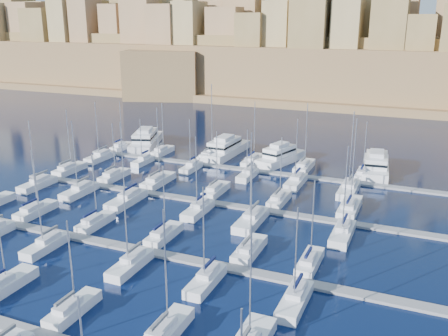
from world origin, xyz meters
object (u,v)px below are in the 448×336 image
at_px(sailboat_4, 165,331).
at_px(motor_yacht_d, 376,165).
at_px(sailboat_2, 3,286).
at_px(motor_yacht_a, 146,140).
at_px(motor_yacht_c, 280,156).
at_px(motor_yacht_b, 225,148).

height_order(sailboat_4, motor_yacht_d, sailboat_4).
height_order(sailboat_2, sailboat_4, sailboat_4).
height_order(sailboat_2, motor_yacht_a, sailboat_2).
distance_m(sailboat_2, motor_yacht_d, 79.71).
relative_size(sailboat_4, motor_yacht_c, 0.94).
relative_size(sailboat_4, motor_yacht_b, 0.80).
distance_m(sailboat_4, motor_yacht_a, 84.80).
height_order(sailboat_4, motor_yacht_a, sailboat_4).
bearing_deg(motor_yacht_b, motor_yacht_d, -0.62).
distance_m(sailboat_2, sailboat_4, 23.55).
relative_size(sailboat_2, motor_yacht_c, 0.94).
xyz_separation_m(motor_yacht_c, motor_yacht_d, (21.71, 1.19, 0.00)).
bearing_deg(motor_yacht_b, motor_yacht_a, 179.51).
height_order(motor_yacht_a, motor_yacht_c, same).
relative_size(motor_yacht_a, motor_yacht_b, 1.05).
distance_m(sailboat_2, motor_yacht_a, 74.42).
relative_size(motor_yacht_c, motor_yacht_d, 0.88).
bearing_deg(motor_yacht_d, sailboat_2, -117.96).
xyz_separation_m(sailboat_4, motor_yacht_b, (-22.66, 71.11, 0.98)).
height_order(sailboat_4, motor_yacht_b, sailboat_4).
xyz_separation_m(sailboat_4, motor_yacht_a, (-45.87, 71.31, 0.98)).
xyz_separation_m(motor_yacht_a, motor_yacht_b, (23.20, -0.20, 0.00)).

